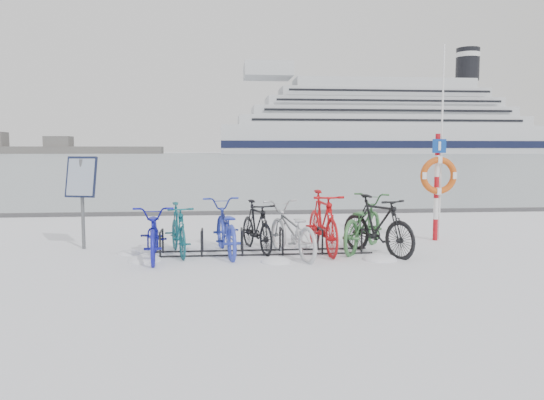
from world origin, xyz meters
The scene contains 16 objects.
ground centered at (0.00, 0.00, 0.00)m, with size 900.00×900.00×0.00m, color white.
ice_sheet centered at (0.00, 155.00, 0.01)m, with size 400.00×298.00×0.02m, color #9DA8B2.
quay_edge centered at (0.00, 5.90, 0.05)m, with size 400.00×0.25×0.10m, color #3F3F42.
bike_rack centered at (0.00, 0.00, 0.18)m, with size 4.00×0.48×0.46m.
info_board centered at (-3.35, 0.75, 1.27)m, with size 0.62×0.38×1.76m.
lifebuoy_station centered at (3.72, 1.01, 1.35)m, with size 0.77×0.22×4.02m.
cruise_ferry centered at (72.76, 232.50, 13.34)m, with size 149.11×28.10×48.99m.
bike_0 centered at (-1.89, -0.24, 0.49)m, with size 0.66×1.88×0.99m, color #15179B.
bike_1 centered at (-1.51, 0.08, 0.48)m, with size 0.45×1.61×0.97m, color #11525C.
bike_2 centered at (-0.66, 0.05, 0.51)m, with size 0.68×1.96×1.03m, color #2A3BB4.
bike_3 centered at (-0.07, 0.30, 0.49)m, with size 0.46×1.63×0.98m, color black.
bike_4 centered at (0.51, -0.27, 0.50)m, with size 0.66×1.91×1.00m, color #B6B9BE.
bike_5 centered at (1.14, 0.08, 0.59)m, with size 0.55×1.95×1.17m, color #B90F13.
bike_6 centered at (1.93, 0.23, 0.54)m, with size 0.71×2.04×1.07m, color #376E3A.
bike_7 centered at (2.09, -0.21, 0.55)m, with size 0.52×1.84×1.10m, color black.
snow_drifts centered at (0.14, -0.24, 0.00)m, with size 5.43×2.03×0.21m.
Camera 1 is at (-0.72, -9.50, 1.88)m, focal length 35.00 mm.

